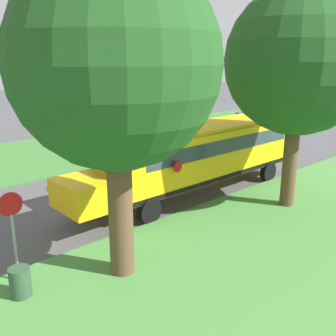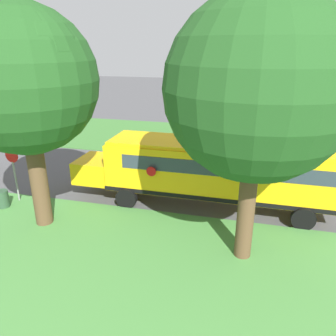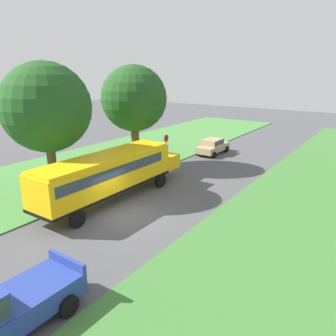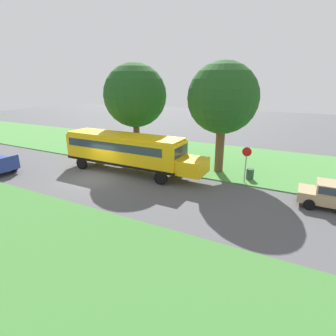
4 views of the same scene
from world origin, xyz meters
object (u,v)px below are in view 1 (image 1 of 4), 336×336
object	(u,v)px
pickup_truck	(246,127)
oak_tree_beside_bus	(299,59)
stop_sign	(13,227)
trash_bin	(20,283)
oak_tree_roadside_mid	(121,59)
school_bus	(197,153)

from	to	relation	value
pickup_truck	oak_tree_beside_bus	world-z (taller)	oak_tree_beside_bus
stop_sign	trash_bin	xyz separation A→B (m)	(-0.79, 0.25, -1.29)
stop_sign	trash_bin	bearing A→B (deg)	162.39
oak_tree_roadside_mid	trash_bin	xyz separation A→B (m)	(0.84, 2.91, -5.72)
stop_sign	trash_bin	world-z (taller)	stop_sign
trash_bin	school_bus	bearing A→B (deg)	-73.98
pickup_truck	trash_bin	bearing A→B (deg)	111.65
school_bus	oak_tree_beside_bus	distance (m)	5.86
oak_tree_roadside_mid	trash_bin	size ratio (longest dim) A/B	9.83
oak_tree_roadside_mid	oak_tree_beside_bus	bearing A→B (deg)	-90.92
oak_tree_beside_bus	pickup_truck	bearing A→B (deg)	-44.95
pickup_truck	stop_sign	world-z (taller)	stop_sign
oak_tree_beside_bus	stop_sign	xyz separation A→B (m)	(1.76, 11.07, -4.36)
school_bus	pickup_truck	size ratio (longest dim) A/B	2.30
pickup_truck	oak_tree_beside_bus	bearing A→B (deg)	135.05
pickup_truck	oak_tree_beside_bus	distance (m)	13.76
school_bus	stop_sign	xyz separation A→B (m)	(-1.96, 9.32, -0.19)
oak_tree_roadside_mid	trash_bin	world-z (taller)	oak_tree_roadside_mid
oak_tree_roadside_mid	trash_bin	bearing A→B (deg)	73.84
school_bus	oak_tree_beside_bus	bearing A→B (deg)	-154.76
pickup_truck	stop_sign	bearing A→B (deg)	109.94
oak_tree_beside_bus	trash_bin	distance (m)	12.69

